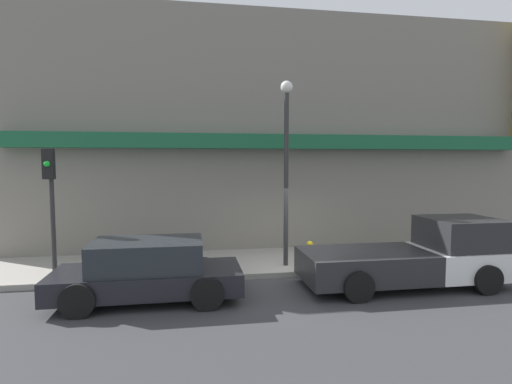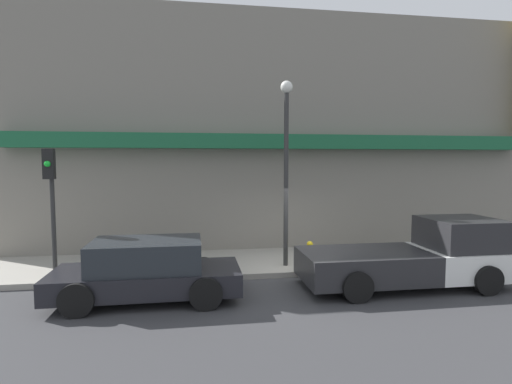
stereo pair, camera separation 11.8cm
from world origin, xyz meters
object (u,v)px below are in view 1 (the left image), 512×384
pickup_truck (418,256)px  fire_hydrant (310,253)px  street_lamp (286,151)px  parked_car (148,271)px  traffic_light (51,190)px

pickup_truck → fire_hydrant: size_ratio=7.67×
street_lamp → pickup_truck: bearing=-32.5°
pickup_truck → fire_hydrant: 3.11m
fire_hydrant → street_lamp: size_ratio=0.13×
parked_car → traffic_light: bearing=148.0°
pickup_truck → fire_hydrant: (-2.37, 1.99, -0.27)m
parked_car → pickup_truck: bearing=0.3°
fire_hydrant → parked_car: bearing=-156.7°
street_lamp → traffic_light: street_lamp is taller
pickup_truck → traffic_light: size_ratio=1.57×
pickup_truck → street_lamp: size_ratio=1.00×
street_lamp → traffic_light: bearing=-177.1°
fire_hydrant → street_lamp: (-0.76, 0.00, 3.09)m
parked_car → fire_hydrant: (4.60, 1.99, -0.19)m
fire_hydrant → traffic_light: (-7.24, -0.32, 2.04)m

